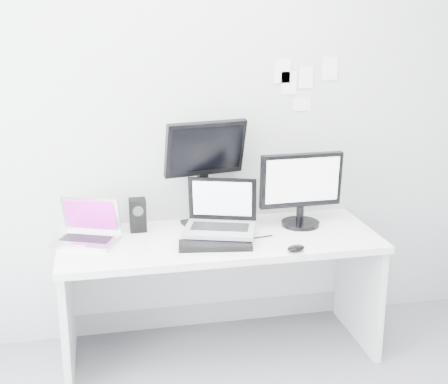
# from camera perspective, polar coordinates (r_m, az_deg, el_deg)

# --- Properties ---
(back_wall) EXTENTS (3.60, 0.00, 3.60)m
(back_wall) POSITION_cam_1_polar(r_m,az_deg,el_deg) (3.64, -1.51, 6.89)
(back_wall) COLOR #B4B6B8
(back_wall) RESTS_ON ground
(desk) EXTENTS (1.80, 0.70, 0.73)m
(desk) POSITION_cam_1_polar(r_m,az_deg,el_deg) (3.61, -0.38, -9.66)
(desk) COLOR white
(desk) RESTS_ON ground
(macbook) EXTENTS (0.41, 0.36, 0.25)m
(macbook) POSITION_cam_1_polar(r_m,az_deg,el_deg) (3.42, -12.97, -2.70)
(macbook) COLOR #BDBCC1
(macbook) RESTS_ON desk
(speaker) EXTENTS (0.12, 0.12, 0.19)m
(speaker) POSITION_cam_1_polar(r_m,az_deg,el_deg) (3.57, -8.08, -2.14)
(speaker) COLOR black
(speaker) RESTS_ON desk
(dell_laptop) EXTENTS (0.47, 0.42, 0.33)m
(dell_laptop) POSITION_cam_1_polar(r_m,az_deg,el_deg) (3.41, -0.40, -1.63)
(dell_laptop) COLOR #A2A3A9
(dell_laptop) RESTS_ON desk
(rear_monitor) EXTENTS (0.51, 0.27, 0.65)m
(rear_monitor) POSITION_cam_1_polar(r_m,az_deg,el_deg) (3.57, -1.85, 1.88)
(rear_monitor) COLOR black
(rear_monitor) RESTS_ON desk
(samsung_monitor) EXTENTS (0.51, 0.25, 0.46)m
(samsung_monitor) POSITION_cam_1_polar(r_m,az_deg,el_deg) (3.61, 7.28, 0.31)
(samsung_monitor) COLOR black
(samsung_monitor) RESTS_ON desk
(keyboard) EXTENTS (0.41, 0.20, 0.03)m
(keyboard) POSITION_cam_1_polar(r_m,az_deg,el_deg) (3.30, -0.81, -5.02)
(keyboard) COLOR black
(keyboard) RESTS_ON desk
(mouse) EXTENTS (0.12, 0.09, 0.03)m
(mouse) POSITION_cam_1_polar(r_m,az_deg,el_deg) (3.28, 6.74, -5.26)
(mouse) COLOR black
(mouse) RESTS_ON desk
(wall_note_0) EXTENTS (0.10, 0.00, 0.14)m
(wall_note_0) POSITION_cam_1_polar(r_m,az_deg,el_deg) (3.70, 5.48, 11.20)
(wall_note_0) COLOR white
(wall_note_0) RESTS_ON back_wall
(wall_note_1) EXTENTS (0.09, 0.00, 0.13)m
(wall_note_1) POSITION_cam_1_polar(r_m,az_deg,el_deg) (3.76, 7.69, 10.58)
(wall_note_1) COLOR white
(wall_note_1) RESTS_ON back_wall
(wall_note_2) EXTENTS (0.10, 0.00, 0.14)m
(wall_note_2) POSITION_cam_1_polar(r_m,az_deg,el_deg) (3.80, 9.89, 11.31)
(wall_note_2) COLOR white
(wall_note_2) RESTS_ON back_wall
(wall_note_3) EXTENTS (0.11, 0.00, 0.08)m
(wall_note_3) POSITION_cam_1_polar(r_m,az_deg,el_deg) (3.77, 7.31, 8.16)
(wall_note_3) COLOR white
(wall_note_3) RESTS_ON back_wall
(wall_note_4) EXTENTS (0.10, 0.00, 0.14)m
(wall_note_4) POSITION_cam_1_polar(r_m,az_deg,el_deg) (3.72, 6.09, 10.11)
(wall_note_4) COLOR white
(wall_note_4) RESTS_ON back_wall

